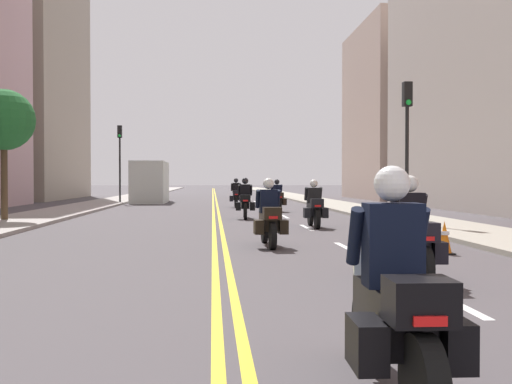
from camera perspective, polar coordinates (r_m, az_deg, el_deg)
The scene contains 20 objects.
ground_plane at distance 47.74m, azimuth -3.90°, elevation -0.74°, with size 264.00×264.00×0.00m, color #464144.
sidewalk_left at distance 48.26m, azimuth -12.58°, elevation -0.67°, with size 2.95×144.00×0.12m, color #9A928E.
sidewalk_right at distance 48.31m, azimuth 4.77°, elevation -0.65°, with size 2.95×144.00×0.12m, color gray.
centreline_yellow_inner at distance 47.73m, azimuth -4.04°, elevation -0.73°, with size 0.12×132.00×0.01m, color yellow.
centreline_yellow_outer at distance 47.74m, azimuth -3.75°, elevation -0.73°, with size 0.12×132.00×0.01m, color yellow.
lane_dashes_white at distance 28.91m, azimuth 2.01°, elevation -1.95°, with size 0.14×56.40×0.01m.
building_left_2 at distance 55.05m, azimuth -21.85°, elevation 13.36°, with size 9.39×16.22×26.58m.
building_right_2 at distance 52.11m, azimuth 13.98°, elevation 7.20°, with size 8.20×12.85×14.19m.
motorcycle_0 at distance 4.48m, azimuth 12.89°, elevation -10.55°, with size 0.77×2.13×1.67m.
motorcycle_1 at distance 9.71m, azimuth 14.38°, elevation -4.21°, with size 0.77×2.09×1.63m.
motorcycle_2 at distance 14.23m, azimuth 1.23°, elevation -2.53°, with size 0.78×2.11×1.61m.
motorcycle_3 at distance 20.00m, azimuth 5.47°, elevation -1.49°, with size 0.77×2.13×1.58m.
motorcycle_4 at distance 24.41m, azimuth -1.02°, elevation -0.95°, with size 0.78×2.22×1.65m.
motorcycle_5 at distance 30.02m, azimuth 2.00°, elevation -0.62°, with size 0.78×2.24×1.60m.
motorcycle_6 at distance 34.61m, azimuth -1.88°, elevation -0.35°, with size 0.76×2.13×1.67m.
traffic_cone_0 at distance 13.45m, azimuth 17.23°, elevation -4.09°, with size 0.37×0.37×0.70m.
traffic_light_near at distance 20.66m, azimuth 13.96°, elevation 5.87°, with size 0.28×0.38×4.77m.
traffic_light_far at distance 40.83m, azimuth -12.63°, elevation 3.83°, with size 0.28×0.38×5.12m.
street_tree_1 at distance 24.02m, azimuth -22.54°, elevation 6.19°, with size 2.22×2.22×4.86m.
parked_truck at distance 42.60m, azimuth -9.81°, elevation 0.74°, with size 2.20×6.50×2.80m.
Camera 1 is at (-0.17, 0.29, 1.56)m, focal length 42.73 mm.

